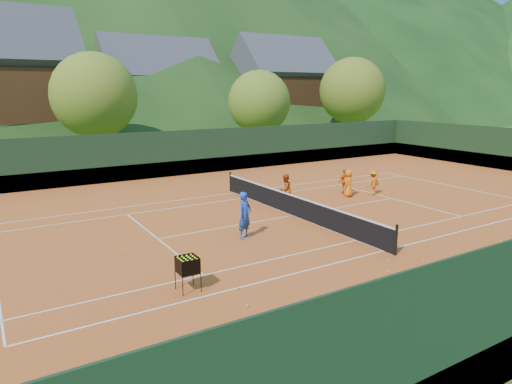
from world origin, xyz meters
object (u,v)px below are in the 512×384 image
ball_hopper (188,266)px  chalet_mid (158,95)px  student_a (285,190)px  student_d (373,183)px  tennis_net (293,205)px  chalet_right (282,93)px  coach (245,215)px  student_c (348,183)px  student_b (345,181)px

ball_hopper → chalet_mid: size_ratio=0.08×
student_a → student_d: size_ratio=1.12×
chalet_mid → tennis_net: bearing=-100.0°
chalet_mid → chalet_right: (14.00, -4.00, 0.27)m
tennis_net → chalet_mid: size_ratio=0.95×
student_d → tennis_net: size_ratio=0.11×
coach → student_c: size_ratio=1.24×
student_b → student_d: size_ratio=0.98×
student_b → tennis_net: student_b is taller
chalet_mid → student_c: bearing=-92.3°
student_b → ball_hopper: student_b is taller
coach → student_d: (9.60, 2.75, -0.22)m
student_c → ball_hopper: bearing=6.9°
coach → ball_hopper: (-3.75, -3.24, -0.16)m
tennis_net → chalet_right: chalet_right is taller
student_d → chalet_right: size_ratio=0.12×
student_a → tennis_net: student_a is taller
ball_hopper → chalet_right: bearing=52.0°
chalet_mid → student_b: bearing=-91.7°
student_c → student_d: bearing=142.8°
chalet_mid → student_a: bearing=-99.2°
student_a → tennis_net: 1.97m
ball_hopper → student_b: bearing=29.9°
coach → student_a: coach is taller
student_a → student_b: bearing=170.2°
coach → student_a: (4.29, 3.43, -0.13)m
student_b → ball_hopper: (-12.31, -7.07, 0.07)m
chalet_right → coach: bearing=-126.6°
student_a → tennis_net: bearing=50.6°
student_d → tennis_net: bearing=6.0°
student_c → ball_hopper: (-11.95, -6.39, 0.01)m
student_b → chalet_mid: (0.93, 31.82, 4.29)m
student_a → chalet_right: (19.20, 28.22, 4.46)m
student_b → chalet_right: size_ratio=0.11×
ball_hopper → student_a: bearing=39.7°
coach → student_d: bearing=-7.8°
coach → tennis_net: coach is taller
coach → student_d: 9.99m
ball_hopper → chalet_right: 44.48m
student_a → ball_hopper: student_a is taller
student_b → student_c: student_c is taller
student_a → student_b: student_a is taller
ball_hopper → student_c: bearing=28.1°
coach → chalet_right: (23.49, 31.65, 4.33)m
student_d → chalet_mid: bearing=-94.0°
tennis_net → chalet_right: (20.00, 30.00, 4.74)m
student_a → student_d: bearing=157.5°
chalet_right → chalet_mid: bearing=164.1°
tennis_net → ball_hopper: 8.73m
student_b → tennis_net: bearing=26.5°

